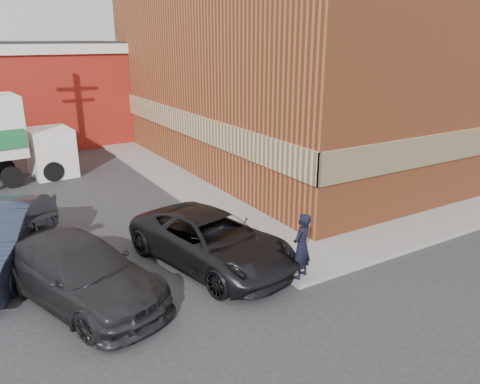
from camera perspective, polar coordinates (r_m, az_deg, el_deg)
ground at (r=13.17m, az=4.07°, el=-7.89°), size 90.00×90.00×0.00m
brick_building at (r=24.17m, az=8.75°, el=15.46°), size 14.25×18.25×9.36m
sidewalk_south at (r=17.78m, az=26.09°, el=-2.49°), size 16.00×1.80×0.12m
sidewalk_west at (r=20.87m, az=-8.87°, el=2.11°), size 1.80×18.00×0.12m
man at (r=11.61m, az=7.52°, el=-6.54°), size 0.72×0.62×1.68m
suv_a at (r=12.48m, az=-3.44°, el=-5.88°), size 3.38×5.43×1.40m
suv_b at (r=11.46m, az=-19.04°, el=-9.12°), size 3.62×5.38×1.45m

